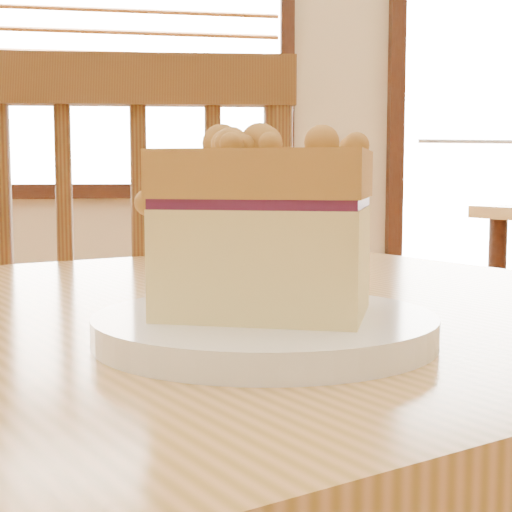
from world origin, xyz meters
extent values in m
plane|color=beige|center=(0.00, 4.00, 1.50)|extent=(7.00, 0.00, 7.00)
cube|color=white|center=(0.30, 3.98, 1.70)|extent=(1.60, 0.02, 1.80)
cube|color=#391C0F|center=(0.30, 3.97, 0.76)|extent=(1.76, 0.06, 0.08)
cube|color=#391C0F|center=(1.14, 3.97, 1.70)|extent=(0.08, 0.06, 1.96)
cube|color=#AF6728|center=(0.30, 3.94, 1.74)|extent=(1.56, 0.05, 0.03)
cube|color=#AF6728|center=(0.30, 3.94, 1.63)|extent=(1.56, 0.05, 0.03)
cube|color=#AF6728|center=(0.30, 3.94, 1.51)|extent=(1.56, 0.05, 0.03)
cube|color=#AF6728|center=(0.30, 3.94, 1.39)|extent=(1.56, 0.05, 0.03)
cube|color=white|center=(2.30, 3.98, 1.10)|extent=(0.90, 0.02, 2.20)
cube|color=#391C0F|center=(1.80, 3.97, 1.10)|extent=(0.09, 0.06, 2.20)
cylinder|color=#B2B2B7|center=(2.30, 3.96, 1.05)|extent=(0.72, 0.03, 0.03)
cube|color=tan|center=(0.07, 0.09, 0.73)|extent=(1.28, 1.09, 0.04)
cube|color=brown|center=(0.19, 0.77, 0.50)|extent=(0.51, 0.51, 0.04)
cylinder|color=brown|center=(0.40, 0.94, 0.23)|extent=(0.04, 0.04, 0.47)
cylinder|color=brown|center=(0.02, 0.98, 0.23)|extent=(0.04, 0.04, 0.47)
cylinder|color=brown|center=(0.35, 0.55, 0.75)|extent=(0.04, 0.04, 0.51)
cube|color=brown|center=(0.17, 0.57, 0.98)|extent=(0.42, 0.09, 0.07)
cylinder|color=brown|center=(0.27, 0.56, 0.74)|extent=(0.02, 0.02, 0.44)
cylinder|color=brown|center=(0.17, 0.57, 0.74)|extent=(0.02, 0.02, 0.44)
cylinder|color=brown|center=(0.07, 0.58, 0.74)|extent=(0.02, 0.02, 0.44)
cylinder|color=#391C0F|center=(1.40, 1.92, 0.35)|extent=(0.06, 0.06, 0.71)
cylinder|color=white|center=(0.23, -0.01, 0.76)|extent=(0.22, 0.22, 0.02)
cylinder|color=white|center=(0.23, -0.01, 0.75)|extent=(0.15, 0.15, 0.01)
cube|color=#E0D47E|center=(0.23, -0.01, 0.80)|extent=(0.15, 0.13, 0.07)
cube|color=#4C1535|center=(0.23, -0.01, 0.84)|extent=(0.15, 0.13, 0.01)
cube|color=#B07D37|center=(0.23, -0.01, 0.86)|extent=(0.15, 0.14, 0.03)
sphere|color=#B07D37|center=(0.28, 0.00, 0.88)|extent=(0.02, 0.02, 0.02)
sphere|color=#B07D37|center=(0.20, -0.01, 0.88)|extent=(0.03, 0.03, 0.03)
sphere|color=#B07D37|center=(0.24, -0.04, 0.88)|extent=(0.02, 0.02, 0.02)
sphere|color=#B07D37|center=(0.19, 0.01, 0.87)|extent=(0.01, 0.01, 0.01)
sphere|color=#B07D37|center=(0.26, -0.06, 0.87)|extent=(0.02, 0.02, 0.02)
sphere|color=#B07D37|center=(0.19, 0.00, 0.88)|extent=(0.03, 0.03, 0.03)
sphere|color=#B07D37|center=(0.21, -0.01, 0.88)|extent=(0.02, 0.02, 0.02)
sphere|color=#B07D37|center=(0.22, 0.01, 0.88)|extent=(0.03, 0.03, 0.03)
sphere|color=#B07D37|center=(0.25, 0.01, 0.88)|extent=(0.02, 0.02, 0.02)
sphere|color=#B07D37|center=(0.29, 0.00, 0.87)|extent=(0.02, 0.02, 0.02)
sphere|color=#B07D37|center=(0.21, 0.03, 0.87)|extent=(0.02, 0.02, 0.02)
sphere|color=#B07D37|center=(0.26, -0.05, 0.88)|extent=(0.02, 0.02, 0.02)
sphere|color=#B07D37|center=(0.27, 0.01, 0.88)|extent=(0.02, 0.02, 0.02)
sphere|color=#B07D37|center=(0.26, -0.01, 0.87)|extent=(0.02, 0.02, 0.02)
sphere|color=#B07D37|center=(0.22, 0.02, 0.87)|extent=(0.01, 0.01, 0.01)
sphere|color=#B07D37|center=(0.19, -0.03, 0.88)|extent=(0.02, 0.02, 0.02)
sphere|color=#B07D37|center=(0.15, -0.01, 0.83)|extent=(0.02, 0.02, 0.02)
sphere|color=#B07D37|center=(0.18, 0.04, 0.84)|extent=(0.01, 0.01, 0.01)
sphere|color=#B07D37|center=(0.18, 0.03, 0.86)|extent=(0.01, 0.01, 0.01)
sphere|color=#B07D37|center=(0.18, 0.03, 0.86)|extent=(0.01, 0.01, 0.01)
sphere|color=#B07D37|center=(0.18, 0.04, 0.82)|extent=(0.02, 0.02, 0.02)
camera|label=1|loc=(0.13, -0.50, 0.86)|focal=55.00mm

